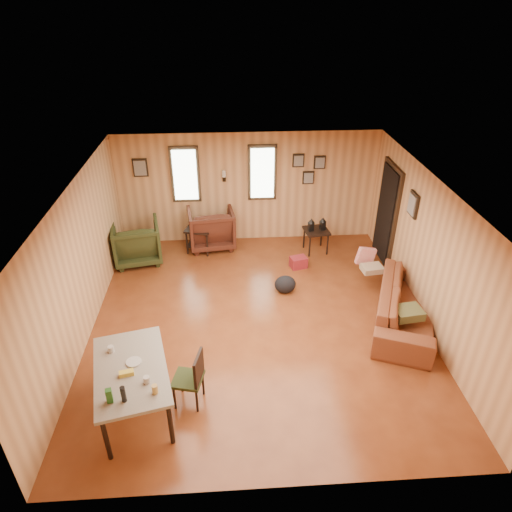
{
  "coord_description": "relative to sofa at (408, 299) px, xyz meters",
  "views": [
    {
      "loc": [
        -0.43,
        -6.09,
        4.88
      ],
      "look_at": [
        0.0,
        0.4,
        1.05
      ],
      "focal_mm": 32.0,
      "sensor_mm": 36.0,
      "label": 1
    }
  ],
  "objects": [
    {
      "name": "sofa_pillows",
      "position": [
        -0.26,
        0.33,
        0.06
      ],
      "size": [
        0.67,
        1.89,
        0.39
      ],
      "rotation": [
        0.0,
        0.0,
        0.13
      ],
      "color": "brown",
      "rests_on": "sofa"
    },
    {
      "name": "room",
      "position": [
        -2.31,
        0.42,
        0.76
      ],
      "size": [
        5.54,
        6.04,
        2.44
      ],
      "color": "brown",
      "rests_on": "ground"
    },
    {
      "name": "recliner_brown",
      "position": [
        -3.29,
        2.87,
        0.04
      ],
      "size": [
        1.05,
        1.0,
        0.97
      ],
      "primitive_type": "imported",
      "rotation": [
        0.0,
        0.0,
        3.27
      ],
      "color": "#482015",
      "rests_on": "ground"
    },
    {
      "name": "dining_chair",
      "position": [
        -3.46,
        -1.53,
        0.02
      ],
      "size": [
        0.46,
        0.46,
        0.84
      ],
      "rotation": [
        0.0,
        0.0,
        -0.23
      ],
      "color": "#2D3518",
      "rests_on": "ground"
    },
    {
      "name": "backpack",
      "position": [
        -1.91,
        0.98,
        -0.28
      ],
      "size": [
        0.4,
        0.3,
        0.34
      ],
      "rotation": [
        0.0,
        0.0,
        0.0
      ],
      "color": "black",
      "rests_on": "ground"
    },
    {
      "name": "end_table",
      "position": [
        -3.53,
        2.64,
        -0.07
      ],
      "size": [
        0.64,
        0.61,
        0.68
      ],
      "rotation": [
        0.0,
        0.0,
        -0.28
      ],
      "color": "black",
      "rests_on": "ground"
    },
    {
      "name": "dining_table",
      "position": [
        -4.2,
        -1.65,
        0.24
      ],
      "size": [
        1.21,
        1.64,
        0.97
      ],
      "rotation": [
        0.0,
        0.0,
        0.23
      ],
      "color": "gray",
      "rests_on": "ground"
    },
    {
      "name": "recliner_green",
      "position": [
        -4.79,
        2.33,
        0.02
      ],
      "size": [
        1.07,
        1.02,
        0.94
      ],
      "primitive_type": "imported",
      "rotation": [
        0.0,
        0.0,
        -2.95
      ],
      "color": "#2D3518",
      "rests_on": "ground"
    },
    {
      "name": "sofa",
      "position": [
        0.0,
        0.0,
        0.0
      ],
      "size": [
        1.48,
        2.38,
        0.9
      ],
      "primitive_type": "imported",
      "rotation": [
        0.0,
        0.0,
        1.19
      ],
      "color": "brown",
      "rests_on": "ground"
    },
    {
      "name": "cooler",
      "position": [
        -1.53,
        1.83,
        -0.33
      ],
      "size": [
        0.37,
        0.31,
        0.23
      ],
      "rotation": [
        0.0,
        0.0,
        0.27
      ],
      "color": "maroon",
      "rests_on": "ground"
    },
    {
      "name": "side_table",
      "position": [
        -1.08,
        2.47,
        0.08
      ],
      "size": [
        0.55,
        0.55,
        0.78
      ],
      "rotation": [
        0.0,
        0.0,
        0.14
      ],
      "color": "black",
      "rests_on": "ground"
    }
  ]
}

